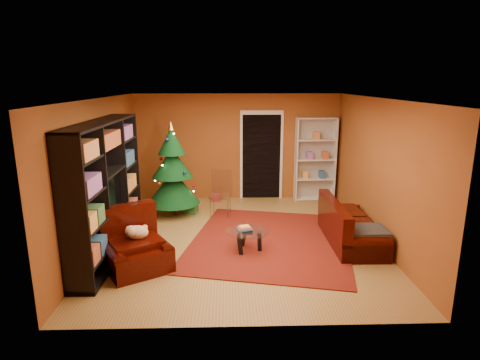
{
  "coord_description": "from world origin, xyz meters",
  "views": [
    {
      "loc": [
        -0.22,
        -7.03,
        2.9
      ],
      "look_at": [
        0.0,
        0.4,
        1.05
      ],
      "focal_mm": 30.0,
      "sensor_mm": 36.0,
      "label": 1
    }
  ],
  "objects_px": {
    "gift_box_red": "(216,197)",
    "armchair": "(136,246)",
    "white_bookshelf": "(315,159)",
    "coffee_table": "(248,240)",
    "media_unit": "(106,189)",
    "dog": "(138,232)",
    "gift_box_green": "(191,207)",
    "acrylic_chair": "(220,196)",
    "rug": "(270,240)",
    "christmas_tree": "(173,170)",
    "sofa": "(352,222)"
  },
  "relations": [
    {
      "from": "rug",
      "to": "dog",
      "type": "relative_size",
      "value": 8.24
    },
    {
      "from": "gift_box_green",
      "to": "acrylic_chair",
      "type": "bearing_deg",
      "value": -17.18
    },
    {
      "from": "armchair",
      "to": "dog",
      "type": "height_order",
      "value": "armchair"
    },
    {
      "from": "acrylic_chair",
      "to": "sofa",
      "type": "bearing_deg",
      "value": -25.07
    },
    {
      "from": "armchair",
      "to": "acrylic_chair",
      "type": "distance_m",
      "value": 2.85
    },
    {
      "from": "rug",
      "to": "christmas_tree",
      "type": "distance_m",
      "value": 2.76
    },
    {
      "from": "rug",
      "to": "armchair",
      "type": "relative_size",
      "value": 3.28
    },
    {
      "from": "white_bookshelf",
      "to": "acrylic_chair",
      "type": "height_order",
      "value": "white_bookshelf"
    },
    {
      "from": "rug",
      "to": "coffee_table",
      "type": "distance_m",
      "value": 0.65
    },
    {
      "from": "media_unit",
      "to": "dog",
      "type": "bearing_deg",
      "value": -41.81
    },
    {
      "from": "gift_box_red",
      "to": "armchair",
      "type": "xyz_separation_m",
      "value": [
        -1.14,
        -3.65,
        0.29
      ]
    },
    {
      "from": "gift_box_red",
      "to": "white_bookshelf",
      "type": "relative_size",
      "value": 0.1
    },
    {
      "from": "media_unit",
      "to": "gift_box_green",
      "type": "height_order",
      "value": "media_unit"
    },
    {
      "from": "gift_box_green",
      "to": "gift_box_red",
      "type": "relative_size",
      "value": 1.31
    },
    {
      "from": "dog",
      "to": "sofa",
      "type": "distance_m",
      "value": 3.78
    },
    {
      "from": "gift_box_red",
      "to": "white_bookshelf",
      "type": "xyz_separation_m",
      "value": [
        2.44,
        0.08,
        0.92
      ]
    },
    {
      "from": "white_bookshelf",
      "to": "coffee_table",
      "type": "xyz_separation_m",
      "value": [
        -1.8,
        -3.11,
        -0.82
      ]
    },
    {
      "from": "sofa",
      "to": "media_unit",
      "type": "bearing_deg",
      "value": 94.78
    },
    {
      "from": "christmas_tree",
      "to": "armchair",
      "type": "bearing_deg",
      "value": -94.87
    },
    {
      "from": "rug",
      "to": "gift_box_green",
      "type": "bearing_deg",
      "value": 133.55
    },
    {
      "from": "armchair",
      "to": "coffee_table",
      "type": "xyz_separation_m",
      "value": [
        1.78,
        0.62,
        -0.19
      ]
    },
    {
      "from": "media_unit",
      "to": "dog",
      "type": "relative_size",
      "value": 7.39
    },
    {
      "from": "christmas_tree",
      "to": "gift_box_red",
      "type": "height_order",
      "value": "christmas_tree"
    },
    {
      "from": "christmas_tree",
      "to": "dog",
      "type": "xyz_separation_m",
      "value": [
        -0.21,
        -2.63,
        -0.42
      ]
    },
    {
      "from": "white_bookshelf",
      "to": "sofa",
      "type": "height_order",
      "value": "white_bookshelf"
    },
    {
      "from": "gift_box_red",
      "to": "armchair",
      "type": "height_order",
      "value": "armchair"
    },
    {
      "from": "gift_box_green",
      "to": "dog",
      "type": "bearing_deg",
      "value": -102.33
    },
    {
      "from": "media_unit",
      "to": "gift_box_red",
      "type": "distance_m",
      "value": 3.63
    },
    {
      "from": "armchair",
      "to": "christmas_tree",
      "type": "bearing_deg",
      "value": 53.94
    },
    {
      "from": "gift_box_red",
      "to": "gift_box_green",
      "type": "bearing_deg",
      "value": -121.11
    },
    {
      "from": "media_unit",
      "to": "christmas_tree",
      "type": "distance_m",
      "value": 2.22
    },
    {
      "from": "gift_box_red",
      "to": "acrylic_chair",
      "type": "height_order",
      "value": "acrylic_chair"
    },
    {
      "from": "white_bookshelf",
      "to": "armchair",
      "type": "height_order",
      "value": "white_bookshelf"
    },
    {
      "from": "christmas_tree",
      "to": "armchair",
      "type": "xyz_separation_m",
      "value": [
        -0.23,
        -2.7,
        -0.61
      ]
    },
    {
      "from": "gift_box_red",
      "to": "acrylic_chair",
      "type": "xyz_separation_m",
      "value": [
        0.13,
        -1.1,
        0.35
      ]
    },
    {
      "from": "gift_box_red",
      "to": "sofa",
      "type": "distance_m",
      "value": 3.72
    },
    {
      "from": "dog",
      "to": "coffee_table",
      "type": "bearing_deg",
      "value": -13.77
    },
    {
      "from": "gift_box_red",
      "to": "coffee_table",
      "type": "bearing_deg",
      "value": -78.16
    },
    {
      "from": "christmas_tree",
      "to": "armchair",
      "type": "relative_size",
      "value": 2.07
    },
    {
      "from": "sofa",
      "to": "dog",
      "type": "bearing_deg",
      "value": 104.14
    },
    {
      "from": "gift_box_red",
      "to": "coffee_table",
      "type": "distance_m",
      "value": 3.09
    },
    {
      "from": "coffee_table",
      "to": "acrylic_chair",
      "type": "relative_size",
      "value": 0.83
    },
    {
      "from": "christmas_tree",
      "to": "gift_box_red",
      "type": "xyz_separation_m",
      "value": [
        0.91,
        0.95,
        -0.91
      ]
    },
    {
      "from": "acrylic_chair",
      "to": "armchair",
      "type": "bearing_deg",
      "value": -108.11
    },
    {
      "from": "gift_box_red",
      "to": "white_bookshelf",
      "type": "height_order",
      "value": "white_bookshelf"
    },
    {
      "from": "sofa",
      "to": "acrylic_chair",
      "type": "xyz_separation_m",
      "value": [
        -2.42,
        1.6,
        0.06
      ]
    },
    {
      "from": "christmas_tree",
      "to": "dog",
      "type": "bearing_deg",
      "value": -94.63
    },
    {
      "from": "media_unit",
      "to": "dog",
      "type": "distance_m",
      "value": 1.01
    },
    {
      "from": "white_bookshelf",
      "to": "gift_box_green",
      "type": "bearing_deg",
      "value": -163.48
    },
    {
      "from": "christmas_tree",
      "to": "coffee_table",
      "type": "distance_m",
      "value": 2.71
    }
  ]
}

